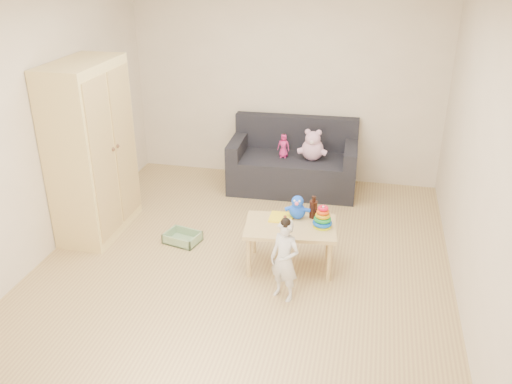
% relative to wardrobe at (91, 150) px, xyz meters
% --- Properties ---
extents(room, '(4.50, 4.50, 4.50)m').
position_rel_wardrobe_xyz_m(room, '(1.73, -0.31, 0.37)').
color(room, tan).
rests_on(room, ground).
extents(wardrobe, '(0.52, 1.03, 1.85)m').
position_rel_wardrobe_xyz_m(wardrobe, '(0.00, 0.00, 0.00)').
color(wardrobe, '#E8CE7F').
rests_on(wardrobe, ground).
extents(sofa, '(1.62, 0.85, 0.45)m').
position_rel_wardrobe_xyz_m(sofa, '(1.92, 1.51, -0.70)').
color(sofa, black).
rests_on(sofa, ground).
extents(play_table, '(0.92, 0.64, 0.46)m').
position_rel_wardrobe_xyz_m(play_table, '(2.18, -0.32, -0.70)').
color(play_table, tan).
rests_on(play_table, ground).
extents(storage_bin, '(0.41, 0.34, 0.11)m').
position_rel_wardrobe_xyz_m(storage_bin, '(0.99, -0.10, -0.87)').
color(storage_bin, '#7FA275').
rests_on(storage_bin, ground).
extents(toddler, '(0.33, 0.29, 0.76)m').
position_rel_wardrobe_xyz_m(toddler, '(2.21, -0.83, -0.55)').
color(toddler, silver).
rests_on(toddler, ground).
extents(pink_bear, '(0.30, 0.26, 0.33)m').
position_rel_wardrobe_xyz_m(pink_bear, '(2.16, 1.46, -0.31)').
color(pink_bear, '#D89FC1').
rests_on(pink_bear, sofa).
extents(doll, '(0.15, 0.11, 0.30)m').
position_rel_wardrobe_xyz_m(doll, '(1.80, 1.46, -0.33)').
color(doll, '#D42775').
rests_on(doll, sofa).
extents(ring_stacker, '(0.19, 0.19, 0.21)m').
position_rel_wardrobe_xyz_m(ring_stacker, '(2.47, -0.27, -0.39)').
color(ring_stacker, '#CBE50C').
rests_on(ring_stacker, play_table).
extents(brown_bottle, '(0.08, 0.08, 0.23)m').
position_rel_wardrobe_xyz_m(brown_bottle, '(2.37, -0.10, -0.38)').
color(brown_bottle, black).
rests_on(brown_bottle, play_table).
extents(blue_plush, '(0.24, 0.22, 0.25)m').
position_rel_wardrobe_xyz_m(blue_plush, '(2.22, -0.15, -0.35)').
color(blue_plush, '#1C59FF').
rests_on(blue_plush, play_table).
extents(wooden_figure, '(0.05, 0.04, 0.12)m').
position_rel_wardrobe_xyz_m(wooden_figure, '(2.13, -0.34, -0.41)').
color(wooden_figure, brown).
rests_on(wooden_figure, play_table).
extents(yellow_book, '(0.23, 0.23, 0.02)m').
position_rel_wardrobe_xyz_m(yellow_book, '(2.06, -0.19, -0.46)').
color(yellow_book, yellow).
rests_on(yellow_book, play_table).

